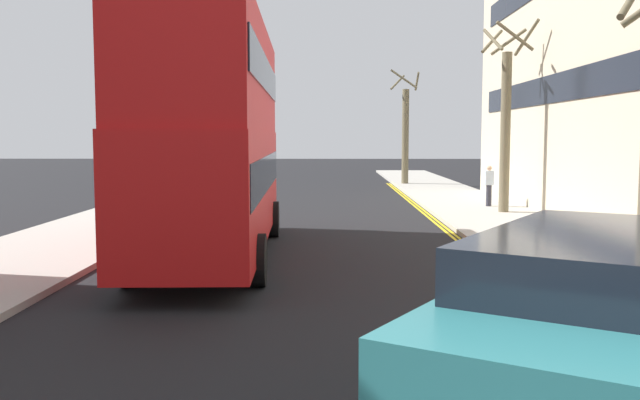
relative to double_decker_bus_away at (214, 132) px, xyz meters
name	(u,v)px	position (x,y,z in m)	size (l,w,h in m)	color
sidewalk_right	(563,251)	(8.59, 0.59, -2.96)	(4.00, 80.00, 0.14)	#ADA89E
sidewalk_left	(46,250)	(-4.41, 0.59, -2.96)	(4.00, 80.00, 0.14)	#ADA89E
kerb_line_outer	(498,269)	(6.49, -1.41, -3.03)	(0.10, 56.00, 0.01)	yellow
kerb_line_inner	(491,269)	(6.33, -1.41, -3.03)	(0.10, 56.00, 0.01)	yellow
double_decker_bus_away	(214,132)	(0.00, 0.00, 0.00)	(3.08, 10.89, 5.64)	red
taxi_minivan	(591,362)	(4.92, -10.97, -1.96)	(4.07, 5.08, 2.12)	teal
pedestrian_far	(489,185)	(9.13, 11.04, -2.04)	(0.34, 0.22, 1.62)	#2D2D38
street_tree_mid	(506,121)	(9.20, 8.97, 0.46)	(1.97, 1.81, 6.95)	#6B6047
street_tree_far	(405,133)	(7.23, 24.52, 0.13)	(1.69, 1.94, 6.67)	#6B6047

